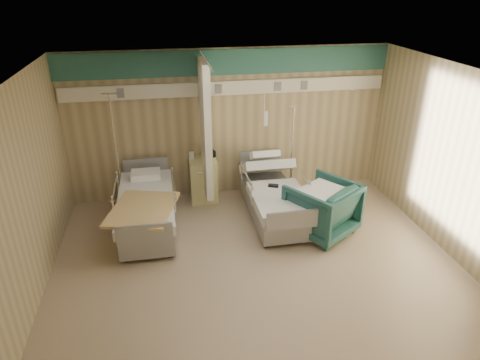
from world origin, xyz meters
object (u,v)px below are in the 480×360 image
object	(u,v)px
visitor_armchair	(322,208)
iv_stand_left	(121,184)
bed_right	(274,202)
bed_left	(147,213)
bedside_cabinet	(203,180)
iv_stand_right	(290,179)

from	to	relation	value
visitor_armchair	iv_stand_left	xyz separation A→B (m)	(-3.33, 1.60, -0.02)
bed_right	bed_left	bearing A→B (deg)	180.00
bed_left	iv_stand_left	xyz separation A→B (m)	(-0.48, 0.98, 0.12)
bed_right	bedside_cabinet	size ratio (longest dim) A/B	2.54
bedside_cabinet	iv_stand_left	distance (m)	1.53
bed_right	visitor_armchair	distance (m)	0.91
bed_right	bedside_cabinet	world-z (taller)	bedside_cabinet
bed_right	bedside_cabinet	distance (m)	1.46
iv_stand_right	iv_stand_left	distance (m)	3.21
bed_right	iv_stand_left	xyz separation A→B (m)	(-2.68, 0.98, 0.12)
bedside_cabinet	iv_stand_left	size ratio (longest dim) A/B	0.40
bed_right	bedside_cabinet	bearing A→B (deg)	141.95
iv_stand_right	bed_right	bearing A→B (deg)	-124.80
iv_stand_left	visitor_armchair	bearing A→B (deg)	-25.61
iv_stand_right	iv_stand_left	size ratio (longest dim) A/B	0.85
bed_right	iv_stand_right	distance (m)	0.91
bedside_cabinet	iv_stand_right	bearing A→B (deg)	-5.43
bedside_cabinet	visitor_armchair	size ratio (longest dim) A/B	0.85
bed_right	visitor_armchair	xyz separation A→B (m)	(0.65, -0.62, 0.14)
visitor_armchair	iv_stand_right	world-z (taller)	iv_stand_right
bed_left	iv_stand_right	size ratio (longest dim) A/B	1.19
bed_left	visitor_armchair	xyz separation A→B (m)	(2.85, -0.62, 0.14)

